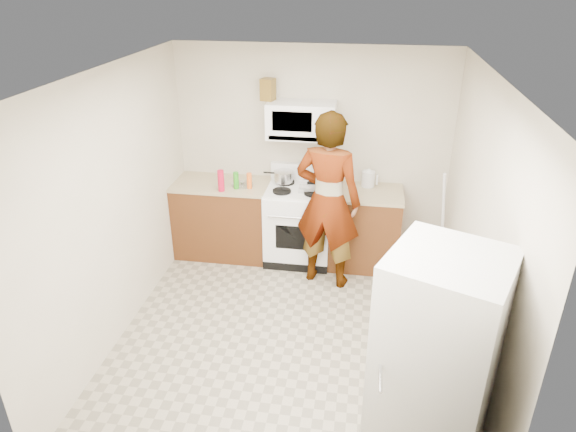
% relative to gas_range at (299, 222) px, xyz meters
% --- Properties ---
extents(floor, '(3.60, 3.60, 0.00)m').
position_rel_gas_range_xyz_m(floor, '(0.10, -1.48, -0.49)').
color(floor, gray).
rests_on(floor, ground).
extents(back_wall, '(3.20, 0.02, 2.50)m').
position_rel_gas_range_xyz_m(back_wall, '(0.10, 0.31, 0.76)').
color(back_wall, beige).
rests_on(back_wall, floor).
extents(right_wall, '(0.02, 3.60, 2.50)m').
position_rel_gas_range_xyz_m(right_wall, '(1.69, -1.48, 0.76)').
color(right_wall, beige).
rests_on(right_wall, floor).
extents(cabinet_left, '(1.12, 0.62, 0.90)m').
position_rel_gas_range_xyz_m(cabinet_left, '(-0.94, 0.01, -0.04)').
color(cabinet_left, '#572914').
rests_on(cabinet_left, floor).
extents(counter_left, '(1.14, 0.64, 0.03)m').
position_rel_gas_range_xyz_m(counter_left, '(-0.94, 0.01, 0.43)').
color(counter_left, tan).
rests_on(counter_left, cabinet_left).
extents(cabinet_right, '(0.80, 0.62, 0.90)m').
position_rel_gas_range_xyz_m(cabinet_right, '(0.78, 0.01, -0.04)').
color(cabinet_right, '#572914').
rests_on(cabinet_right, floor).
extents(counter_right, '(0.82, 0.64, 0.03)m').
position_rel_gas_range_xyz_m(counter_right, '(0.78, 0.01, 0.43)').
color(counter_right, tan).
rests_on(counter_right, cabinet_right).
extents(gas_range, '(0.76, 0.65, 1.13)m').
position_rel_gas_range_xyz_m(gas_range, '(0.00, 0.00, 0.00)').
color(gas_range, white).
rests_on(gas_range, floor).
extents(microwave, '(0.76, 0.38, 0.40)m').
position_rel_gas_range_xyz_m(microwave, '(0.00, 0.13, 1.21)').
color(microwave, white).
rests_on(microwave, back_wall).
extents(person, '(0.81, 0.62, 1.97)m').
position_rel_gas_range_xyz_m(person, '(0.37, -0.45, 0.50)').
color(person, tan).
rests_on(person, floor).
extents(fridge, '(0.92, 0.92, 1.70)m').
position_rel_gas_range_xyz_m(fridge, '(1.28, -2.72, 0.36)').
color(fridge, silver).
rests_on(fridge, floor).
extents(kettle, '(0.19, 0.19, 0.18)m').
position_rel_gas_range_xyz_m(kettle, '(0.78, 0.17, 0.54)').
color(kettle, silver).
rests_on(kettle, counter_right).
extents(jug, '(0.17, 0.17, 0.24)m').
position_rel_gas_range_xyz_m(jug, '(-0.38, 0.16, 1.53)').
color(jug, brown).
rests_on(jug, microwave).
extents(saucepan, '(0.24, 0.24, 0.12)m').
position_rel_gas_range_xyz_m(saucepan, '(-0.20, 0.12, 0.53)').
color(saucepan, silver).
rests_on(saucepan, gas_range).
extents(tray, '(0.26, 0.18, 0.05)m').
position_rel_gas_range_xyz_m(tray, '(0.13, -0.07, 0.47)').
color(tray, white).
rests_on(tray, gas_range).
extents(bottle_spray, '(0.09, 0.09, 0.25)m').
position_rel_gas_range_xyz_m(bottle_spray, '(-0.87, -0.23, 0.57)').
color(bottle_spray, red).
rests_on(bottle_spray, counter_left).
extents(bottle_hot_sauce, '(0.08, 0.08, 0.18)m').
position_rel_gas_range_xyz_m(bottle_hot_sauce, '(-0.57, -0.10, 0.54)').
color(bottle_hot_sauce, orange).
rests_on(bottle_hot_sauce, counter_left).
extents(bottle_green_cap, '(0.06, 0.06, 0.20)m').
position_rel_gas_range_xyz_m(bottle_green_cap, '(-0.71, -0.14, 0.55)').
color(bottle_green_cap, '#28951B').
rests_on(bottle_green_cap, counter_left).
extents(pot_lid, '(0.29, 0.29, 0.01)m').
position_rel_gas_range_xyz_m(pot_lid, '(-0.67, -0.03, 0.46)').
color(pot_lid, silver).
rests_on(pot_lid, counter_left).
extents(broom, '(0.19, 0.26, 1.35)m').
position_rel_gas_range_xyz_m(broom, '(1.61, -0.30, 0.20)').
color(broom, silver).
rests_on(broom, floor).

